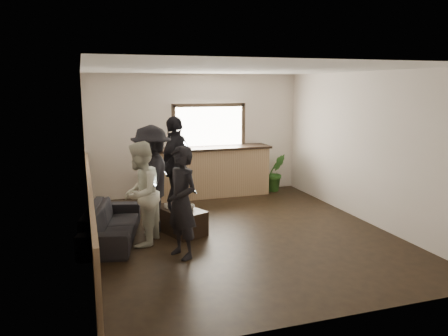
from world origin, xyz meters
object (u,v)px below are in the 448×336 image
object	(u,v)px
cup_a	(167,206)
person_c	(152,179)
cup_b	(192,207)
person_d	(176,166)
bar_counter	(212,168)
person_a	(182,202)
coffee_table	(180,220)
sofa	(112,223)
potted_plant	(275,173)
person_b	(140,194)

from	to	relation	value
cup_a	person_c	size ratio (longest dim) A/B	0.06
cup_b	person_d	bearing A→B (deg)	90.29
bar_counter	person_c	xyz separation A→B (m)	(-1.71, -2.04, 0.29)
person_a	person_c	xyz separation A→B (m)	(-0.22, 1.38, 0.09)
cup_b	person_a	bearing A→B (deg)	-111.50
person_c	coffee_table	bearing A→B (deg)	70.87
sofa	potted_plant	bearing A→B (deg)	-47.68
person_b	person_c	bearing A→B (deg)	-177.25
coffee_table	person_d	distance (m)	1.40
cup_b	sofa	bearing A→B (deg)	177.72
cup_b	potted_plant	world-z (taller)	potted_plant
bar_counter	person_b	bearing A→B (deg)	-126.46
cup_a	person_c	world-z (taller)	person_c
cup_b	potted_plant	size ratio (longest dim) A/B	0.10
sofa	person_b	bearing A→B (deg)	-115.50
potted_plant	person_c	xyz separation A→B (m)	(-3.29, -2.00, 0.48)
bar_counter	person_b	distance (m)	3.37
sofa	cup_a	size ratio (longest dim) A/B	17.53
cup_b	coffee_table	bearing A→B (deg)	156.21
cup_a	person_c	xyz separation A→B (m)	(-0.22, 0.19, 0.47)
cup_a	bar_counter	bearing A→B (deg)	56.28
cup_b	person_a	world-z (taller)	person_a
person_c	person_d	bearing A→B (deg)	159.43
sofa	potted_plant	world-z (taller)	potted_plant
sofa	potted_plant	size ratio (longest dim) A/B	2.15
person_b	person_d	world-z (taller)	person_d
person_a	person_c	distance (m)	1.40
bar_counter	potted_plant	distance (m)	1.60
person_a	person_d	distance (m)	2.29
coffee_table	person_a	xyz separation A→B (m)	(-0.21, -1.10, 0.63)
potted_plant	person_d	xyz separation A→B (m)	(-2.68, -1.12, 0.52)
person_a	person_c	size ratio (longest dim) A/B	0.90
cup_a	person_d	xyz separation A→B (m)	(0.39, 1.06, 0.51)
cup_b	person_d	world-z (taller)	person_d
person_b	person_d	distance (m)	1.79
sofa	person_b	distance (m)	0.80
cup_b	potted_plant	xyz separation A→B (m)	(2.67, 2.36, -0.01)
cup_a	potted_plant	size ratio (longest dim) A/B	0.12
coffee_table	person_b	world-z (taller)	person_b
cup_a	cup_b	bearing A→B (deg)	-24.17
potted_plant	person_b	world-z (taller)	person_b
sofa	person_c	xyz separation A→B (m)	(0.74, 0.31, 0.65)
person_d	coffee_table	bearing A→B (deg)	29.27
bar_counter	sofa	bearing A→B (deg)	-136.14
cup_a	person_b	world-z (taller)	person_b
person_b	sofa	bearing A→B (deg)	-101.61
cup_a	person_b	size ratio (longest dim) A/B	0.07
coffee_table	cup_b	xyz separation A→B (m)	(0.19, -0.08, 0.26)
coffee_table	cup_b	size ratio (longest dim) A/B	10.33
cup_a	person_d	size ratio (longest dim) A/B	0.06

